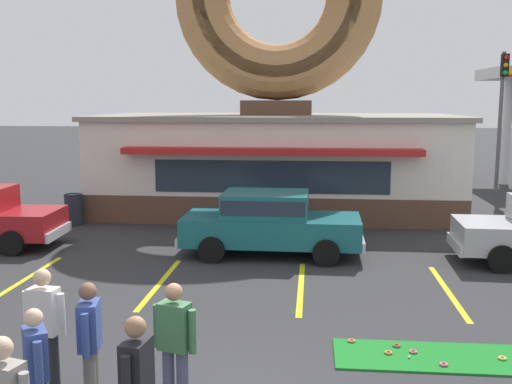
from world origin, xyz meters
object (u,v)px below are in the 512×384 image
object	(u,v)px
pedestrian_clipboard_woman	(45,325)
traffic_light_pole	(502,104)
pedestrian_crossing_woman	(90,340)
car_teal	(269,221)
trash_bin	(74,209)
golf_ball	(409,357)
pedestrian_beanie_man	(36,369)
pedestrian_hooded_kid	(175,341)

from	to	relation	value
pedestrian_clipboard_woman	traffic_light_pole	world-z (taller)	traffic_light_pole
pedestrian_clipboard_woman	pedestrian_crossing_woman	world-z (taller)	pedestrian_clipboard_woman
pedestrian_clipboard_woman	traffic_light_pole	distance (m)	21.52
car_teal	trash_bin	bearing A→B (deg)	153.94
golf_ball	traffic_light_pole	world-z (taller)	traffic_light_pole
car_teal	pedestrian_beanie_man	xyz separation A→B (m)	(-2.00, -8.58, -0.00)
pedestrian_beanie_man	pedestrian_crossing_woman	xyz separation A→B (m)	(0.34, 0.74, 0.05)
pedestrian_clipboard_woman	trash_bin	world-z (taller)	pedestrian_clipboard_woman
pedestrian_clipboard_woman	pedestrian_beanie_man	world-z (taller)	pedestrian_clipboard_woman
pedestrian_beanie_man	trash_bin	size ratio (longest dim) A/B	1.62
pedestrian_clipboard_woman	trash_bin	size ratio (longest dim) A/B	1.76
car_teal	trash_bin	distance (m)	7.09
golf_ball	pedestrian_hooded_kid	distance (m)	3.73
car_teal	pedestrian_crossing_woman	size ratio (longest dim) A/B	2.76
pedestrian_hooded_kid	pedestrian_crossing_woman	xyz separation A→B (m)	(-1.06, -0.07, -0.00)
pedestrian_beanie_man	traffic_light_pole	xyz separation A→B (m)	(10.67, 19.33, 2.84)
car_teal	pedestrian_beanie_man	distance (m)	8.81
golf_ball	pedestrian_hooded_kid	size ratio (longest dim) A/B	0.03
car_teal	pedestrian_crossing_woman	xyz separation A→B (m)	(-1.66, -7.83, 0.05)
pedestrian_clipboard_woman	pedestrian_beanie_man	xyz separation A→B (m)	(0.39, -1.07, -0.09)
pedestrian_beanie_man	traffic_light_pole	distance (m)	22.26
pedestrian_crossing_woman	pedestrian_clipboard_woman	bearing A→B (deg)	155.64
car_teal	pedestrian_beanie_man	size ratio (longest dim) A/B	2.90
traffic_light_pole	pedestrian_clipboard_woman	bearing A→B (deg)	-121.22
pedestrian_clipboard_woman	pedestrian_crossing_woman	distance (m)	0.80
trash_bin	pedestrian_clipboard_woman	bearing A→B (deg)	-69.49
pedestrian_hooded_kid	pedestrian_crossing_woman	world-z (taller)	pedestrian_hooded_kid
pedestrian_beanie_man	pedestrian_crossing_woman	distance (m)	0.82
golf_ball	pedestrian_clipboard_woman	world-z (taller)	pedestrian_clipboard_woman
pedestrian_beanie_man	pedestrian_crossing_woman	size ratio (longest dim) A/B	0.95
car_teal	pedestrian_hooded_kid	size ratio (longest dim) A/B	2.76
pedestrian_crossing_woman	trash_bin	distance (m)	11.92
pedestrian_clipboard_woman	trash_bin	distance (m)	11.34
car_teal	pedestrian_clipboard_woman	size ratio (longest dim) A/B	2.67
pedestrian_crossing_woman	traffic_light_pole	distance (m)	21.45
pedestrian_beanie_man	pedestrian_crossing_woman	bearing A→B (deg)	65.33
car_teal	pedestrian_clipboard_woman	xyz separation A→B (m)	(-2.39, -7.50, 0.08)
trash_bin	pedestrian_crossing_woman	bearing A→B (deg)	-66.75
golf_ball	car_teal	bearing A→B (deg)	113.11
pedestrian_clipboard_woman	pedestrian_hooded_kid	bearing A→B (deg)	-8.37
pedestrian_beanie_man	pedestrian_crossing_woman	world-z (taller)	pedestrian_crossing_woman
pedestrian_crossing_woman	trash_bin	size ratio (longest dim) A/B	1.70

